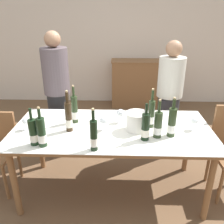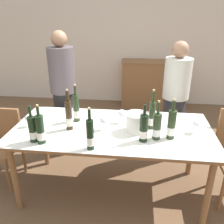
# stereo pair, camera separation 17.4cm
# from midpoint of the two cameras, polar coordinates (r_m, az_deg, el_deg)

# --- Properties ---
(ground_plane) EXTENTS (12.00, 12.00, 0.00)m
(ground_plane) POSITION_cam_midpoint_polar(r_m,az_deg,el_deg) (2.84, -1.85, -18.02)
(ground_plane) COLOR brown
(back_wall) EXTENTS (8.00, 0.10, 2.80)m
(back_wall) POSITION_cam_midpoint_polar(r_m,az_deg,el_deg) (5.05, 0.08, 17.97)
(back_wall) COLOR beige
(back_wall) RESTS_ON ground_plane
(sideboard_cabinet) EXTENTS (1.19, 0.46, 0.95)m
(sideboard_cabinet) POSITION_cam_midpoint_polar(r_m,az_deg,el_deg) (4.95, 5.81, 6.83)
(sideboard_cabinet) COLOR brown
(sideboard_cabinet) RESTS_ON ground_plane
(dining_table) EXTENTS (2.00, 0.96, 0.78)m
(dining_table) POSITION_cam_midpoint_polar(r_m,az_deg,el_deg) (2.43, -2.06, -5.40)
(dining_table) COLOR brown
(dining_table) RESTS_ON ground_plane
(ice_bucket) EXTENTS (0.22, 0.22, 0.19)m
(ice_bucket) POSITION_cam_midpoint_polar(r_m,az_deg,el_deg) (2.33, 3.82, -2.18)
(ice_bucket) COLOR white
(ice_bucket) RESTS_ON dining_table
(wine_bottle_0) EXTENTS (0.07, 0.07, 0.35)m
(wine_bottle_0) POSITION_cam_midpoint_polar(r_m,az_deg,el_deg) (2.21, -20.59, -4.76)
(wine_bottle_0) COLOR black
(wine_bottle_0) RESTS_ON dining_table
(wine_bottle_1) EXTENTS (0.08, 0.08, 0.38)m
(wine_bottle_1) POSITION_cam_midpoint_polar(r_m,az_deg,el_deg) (2.21, 8.79, -3.23)
(wine_bottle_1) COLOR #28381E
(wine_bottle_1) RESTS_ON dining_table
(wine_bottle_2) EXTENTS (0.08, 0.08, 0.35)m
(wine_bottle_2) POSITION_cam_midpoint_polar(r_m,az_deg,el_deg) (2.15, 5.75, -3.80)
(wine_bottle_2) COLOR black
(wine_bottle_2) RESTS_ON dining_table
(wine_bottle_3) EXTENTS (0.07, 0.07, 0.42)m
(wine_bottle_3) POSITION_cam_midpoint_polar(r_m,az_deg,el_deg) (2.34, -12.51, -1.27)
(wine_bottle_3) COLOR #332314
(wine_bottle_3) RESTS_ON dining_table
(wine_bottle_4) EXTENTS (0.07, 0.07, 0.41)m
(wine_bottle_4) POSITION_cam_midpoint_polar(r_m,az_deg,el_deg) (2.39, 7.39, -0.61)
(wine_bottle_4) COLOR #28381E
(wine_bottle_4) RESTS_ON dining_table
(wine_bottle_5) EXTENTS (0.08, 0.08, 0.39)m
(wine_bottle_5) POSITION_cam_midpoint_polar(r_m,az_deg,el_deg) (2.25, 12.07, -2.65)
(wine_bottle_5) COLOR #28381E
(wine_bottle_5) RESTS_ON dining_table
(wine_bottle_6) EXTENTS (0.07, 0.07, 0.41)m
(wine_bottle_6) POSITION_cam_midpoint_polar(r_m,az_deg,el_deg) (2.51, -10.96, 0.44)
(wine_bottle_6) COLOR #28381E
(wine_bottle_6) RESTS_ON dining_table
(wine_bottle_7) EXTENTS (0.07, 0.07, 0.37)m
(wine_bottle_7) POSITION_cam_midpoint_polar(r_m,az_deg,el_deg) (2.16, -18.81, -4.84)
(wine_bottle_7) COLOR black
(wine_bottle_7) RESTS_ON dining_table
(wine_bottle_8) EXTENTS (0.07, 0.07, 0.38)m
(wine_bottle_8) POSITION_cam_midpoint_polar(r_m,az_deg,el_deg) (2.00, -6.91, -5.80)
(wine_bottle_8) COLOR black
(wine_bottle_8) RESTS_ON dining_table
(wine_glass_0) EXTENTS (0.07, 0.07, 0.13)m
(wine_glass_0) POSITION_cam_midpoint_polar(r_m,az_deg,el_deg) (2.51, -21.87, -2.21)
(wine_glass_0) COLOR white
(wine_glass_0) RESTS_ON dining_table
(wine_glass_1) EXTENTS (0.07, 0.07, 0.13)m
(wine_glass_1) POSITION_cam_midpoint_polar(r_m,az_deg,el_deg) (2.45, 17.31, -2.17)
(wine_glass_1) COLOR white
(wine_glass_1) RESTS_ON dining_table
(wine_glass_2) EXTENTS (0.07, 0.07, 0.13)m
(wine_glass_2) POSITION_cam_midpoint_polar(r_m,az_deg,el_deg) (2.57, 7.59, -0.05)
(wine_glass_2) COLOR white
(wine_glass_2) RESTS_ON dining_table
(wine_glass_3) EXTENTS (0.08, 0.08, 0.14)m
(wine_glass_3) POSITION_cam_midpoint_polar(r_m,az_deg,el_deg) (2.33, -4.10, -2.19)
(wine_glass_3) COLOR white
(wine_glass_3) RESTS_ON dining_table
(wine_glass_4) EXTENTS (0.09, 0.09, 0.15)m
(wine_glass_4) POSITION_cam_midpoint_polar(r_m,az_deg,el_deg) (2.48, 0.06, -0.41)
(wine_glass_4) COLOR white
(wine_glass_4) RESTS_ON dining_table
(person_host) EXTENTS (0.33, 0.33, 1.66)m
(person_host) POSITION_cam_midpoint_polar(r_m,az_deg,el_deg) (3.19, -14.42, 3.49)
(person_host) COLOR #262628
(person_host) RESTS_ON ground_plane
(person_guest_left) EXTENTS (0.33, 0.33, 1.55)m
(person_guest_left) POSITION_cam_midpoint_polar(r_m,az_deg,el_deg) (3.19, 11.97, 2.56)
(person_guest_left) COLOR #2D2D33
(person_guest_left) RESTS_ON ground_plane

